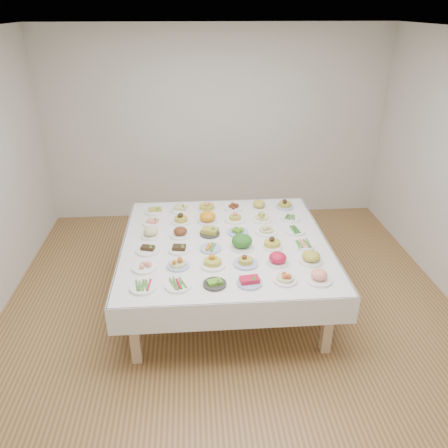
{
  "coord_description": "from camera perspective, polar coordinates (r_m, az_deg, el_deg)",
  "views": [
    {
      "loc": [
        -0.36,
        -3.85,
        3.0
      ],
      "look_at": [
        -0.04,
        0.34,
        0.88
      ],
      "focal_mm": 35.0,
      "sensor_mm": 36.0,
      "label": 1
    }
  ],
  "objects": [
    {
      "name": "dish_7",
      "position": [
        4.2,
        -6.03,
        -4.88
      ],
      "size": [
        0.23,
        0.23,
        0.12
      ],
      "color": "#4C66B2",
      "rests_on": "display_table"
    },
    {
      "name": "dish_18",
      "position": [
        4.77,
        -9.53,
        -1.1
      ],
      "size": [
        0.21,
        0.21,
        0.11
      ],
      "color": "white",
      "rests_on": "display_table"
    },
    {
      "name": "dish_30",
      "position": [
        5.33,
        -9.0,
        1.97
      ],
      "size": [
        0.24,
        0.24,
        0.11
      ],
      "color": "white",
      "rests_on": "display_table"
    },
    {
      "name": "dish_29",
      "position": [
        5.16,
        8.63,
        0.79
      ],
      "size": [
        0.22,
        0.22,
        0.05
      ],
      "color": "white",
      "rests_on": "display_table"
    },
    {
      "name": "dish_16",
      "position": [
        4.53,
        6.33,
        -2.31
      ],
      "size": [
        0.21,
        0.21,
        0.13
      ],
      "color": "white",
      "rests_on": "display_table"
    },
    {
      "name": "dish_13",
      "position": [
        4.47,
        -5.88,
        -3.11
      ],
      "size": [
        0.21,
        0.21,
        0.09
      ],
      "color": "white",
      "rests_on": "display_table"
    },
    {
      "name": "dish_14",
      "position": [
        4.48,
        -1.76,
        -3.12
      ],
      "size": [
        0.22,
        0.22,
        0.05
      ],
      "color": "#4C66B2",
      "rests_on": "display_table"
    },
    {
      "name": "dish_25",
      "position": [
        5.03,
        -5.65,
        0.81
      ],
      "size": [
        0.23,
        0.22,
        0.13
      ],
      "color": "white",
      "rests_on": "display_table"
    },
    {
      "name": "dish_12",
      "position": [
        4.51,
        -9.92,
        -3.17
      ],
      "size": [
        0.24,
        0.24,
        0.09
      ],
      "color": "white",
      "rests_on": "display_table"
    },
    {
      "name": "dish_34",
      "position": [
        5.36,
        4.6,
        2.57
      ],
      "size": [
        0.22,
        0.22,
        0.13
      ],
      "color": "white",
      "rests_on": "display_table"
    },
    {
      "name": "dish_32",
      "position": [
        5.32,
        -2.27,
        2.41
      ],
      "size": [
        0.21,
        0.21,
        0.13
      ],
      "color": "white",
      "rests_on": "display_table"
    },
    {
      "name": "dish_0",
      "position": [
        3.96,
        -10.52,
        -7.98
      ],
      "size": [
        0.24,
        0.24,
        0.05
      ],
      "color": "white",
      "rests_on": "display_table"
    },
    {
      "name": "dish_15",
      "position": [
        4.48,
        2.35,
        -2.3
      ],
      "size": [
        0.28,
        0.28,
        0.15
      ],
      "color": "white",
      "rests_on": "display_table"
    },
    {
      "name": "dish_26",
      "position": [
        5.01,
        -2.16,
        0.98
      ],
      "size": [
        0.23,
        0.23,
        0.15
      ],
      "color": "white",
      "rests_on": "display_table"
    },
    {
      "name": "dish_23",
      "position": [
        4.88,
        9.27,
        -0.83
      ],
      "size": [
        0.22,
        0.22,
        0.05
      ],
      "color": "white",
      "rests_on": "display_table"
    },
    {
      "name": "dish_24",
      "position": [
        5.05,
        -9.29,
        0.35
      ],
      "size": [
        0.23,
        0.23,
        0.09
      ],
      "color": "white",
      "rests_on": "display_table"
    },
    {
      "name": "dish_17",
      "position": [
        4.61,
        10.31,
        -2.61
      ],
      "size": [
        0.23,
        0.23,
        0.06
      ],
      "color": "white",
      "rests_on": "display_table"
    },
    {
      "name": "dish_10",
      "position": [
        4.26,
        7.02,
        -4.5
      ],
      "size": [
        0.21,
        0.21,
        0.12
      ],
      "color": "white",
      "rests_on": "display_table"
    },
    {
      "name": "room_envelope",
      "position": [
        4.04,
        1.01,
        9.94
      ],
      "size": [
        5.02,
        5.02,
        2.81
      ],
      "color": "#A17243",
      "rests_on": "ground"
    },
    {
      "name": "dish_33",
      "position": [
        5.35,
        1.22,
        2.29
      ],
      "size": [
        0.22,
        0.22,
        0.09
      ],
      "color": "white",
      "rests_on": "display_table"
    },
    {
      "name": "dish_3",
      "position": [
        3.95,
        3.35,
        -7.3
      ],
      "size": [
        0.23,
        0.23,
        0.1
      ],
      "color": "#4C66B2",
      "rests_on": "display_table"
    },
    {
      "name": "dish_8",
      "position": [
        4.18,
        -1.5,
        -4.62
      ],
      "size": [
        0.24,
        0.24,
        0.15
      ],
      "color": "white",
      "rests_on": "display_table"
    },
    {
      "name": "dish_9",
      "position": [
        4.22,
        2.85,
        -4.69
      ],
      "size": [
        0.24,
        0.24,
        0.12
      ],
      "color": "#4C66B2",
      "rests_on": "display_table"
    },
    {
      "name": "dish_4",
      "position": [
        4.01,
        8.03,
        -6.74
      ],
      "size": [
        0.21,
        0.21,
        0.12
      ],
      "color": "white",
      "rests_on": "display_table"
    },
    {
      "name": "dish_2",
      "position": [
        3.93,
        -1.22,
        -7.62
      ],
      "size": [
        0.21,
        0.21,
        0.09
      ],
      "color": "#2D2B28",
      "rests_on": "display_table"
    },
    {
      "name": "dish_21",
      "position": [
        4.78,
        1.83,
        -0.88
      ],
      "size": [
        0.23,
        0.23,
        0.09
      ],
      "color": "#4C66B2",
      "rests_on": "display_table"
    },
    {
      "name": "display_table",
      "position": [
        4.67,
        0.14,
        -2.98
      ],
      "size": [
        2.17,
        2.17,
        0.75
      ],
      "color": "white",
      "rests_on": "ground"
    },
    {
      "name": "dish_6",
      "position": [
        4.22,
        -10.35,
        -5.28
      ],
      "size": [
        0.23,
        0.23,
        0.1
      ],
      "color": "white",
      "rests_on": "display_table"
    },
    {
      "name": "dish_28",
      "position": [
        5.08,
        5.02,
        1.11
      ],
      "size": [
        0.24,
        0.24,
        0.13
      ],
      "color": "white",
      "rests_on": "display_table"
    },
    {
      "name": "dish_11",
      "position": [
        4.33,
        11.33,
        -4.08
      ],
      "size": [
        0.26,
        0.26,
        0.14
      ],
      "color": "white",
      "rests_on": "display_table"
    },
    {
      "name": "dish_35",
      "position": [
        5.44,
        7.95,
        2.61
      ],
      "size": [
        0.21,
        0.21,
        0.12
      ],
      "color": "#4C66B2",
      "rests_on": "display_table"
    },
    {
      "name": "dish_19",
      "position": [
        4.74,
        -5.72,
        -0.98
      ],
      "size": [
        0.22,
        0.22,
        0.12
      ],
      "color": "white",
      "rests_on": "display_table"
    },
    {
      "name": "dish_20",
      "position": [
        4.75,
        -1.88,
        -0.9
      ],
      "size": [
        0.22,
        0.22,
        0.1
      ],
      "color": "#2D2B28",
      "rests_on": "display_table"
    },
    {
      "name": "dish_31",
      "position": [
        5.33,
        -5.72,
        2.13
      ],
      "size": [
        0.23,
        0.23,
        0.1
      ],
      "color": "white",
      "rests_on": "display_table"
    },
    {
      "name": "dish_27",
      "position": [
        5.05,
        1.47,
        1.0
      ],
      "size": [
        0.23,
        0.23,
        0.13
      ],
      "color": "white",
      "rests_on": "display_table"
    },
    {
      "name": "dish_1",
      "position": [
        3.94,
        -6.0,
        -7.84
      ],
      "size": [
        0.23,
        0.23,
        0.06
      ],
      "color": "white",
      "rests_on": "display_table"
    },
    {
      "name": "dish_22",
      "position": [
        4.8,
        5.58,
        -0.44
      ],
      "size": [
        0.24,
        0.24,
        0.14
      ],
      "color": "white",
      "rests_on": "display_table"
    },
    {
      "name": "dish_5",
      "position": [
        4.07,
        12.3,
        -6.61
      ],
      "size": [
        0.24,
        0.24,
        0.12
      ],
      "color": "white",
      "rests_on": "display_table"
    }
  ]
}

